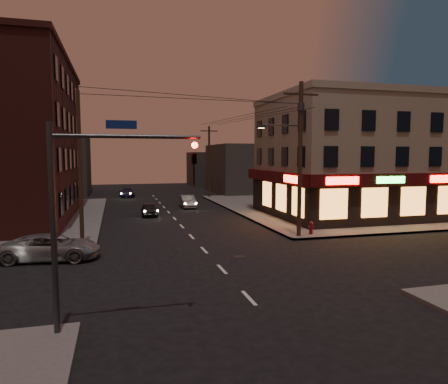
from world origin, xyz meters
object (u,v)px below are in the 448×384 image
object	(u,v)px
suv_cross	(51,247)
sedan_mid	(188,201)
sedan_far	(127,192)
sedan_near	(149,209)
fire_hydrant	(311,227)

from	to	relation	value
suv_cross	sedan_mid	bearing A→B (deg)	-21.24
sedan_mid	sedan_far	size ratio (longest dim) A/B	0.91
sedan_mid	suv_cross	bearing A→B (deg)	-119.61
sedan_near	fire_hydrant	world-z (taller)	sedan_near
sedan_near	sedan_mid	bearing A→B (deg)	49.09
fire_hydrant	sedan_far	bearing A→B (deg)	110.84
suv_cross	fire_hydrant	bearing A→B (deg)	-75.10
suv_cross	sedan_mid	xyz separation A→B (m)	(10.49, 18.95, -0.03)
sedan_near	sedan_far	world-z (taller)	sedan_far
fire_hydrant	sedan_mid	bearing A→B (deg)	107.79
sedan_near	sedan_mid	distance (m)	6.42
sedan_far	fire_hydrant	size ratio (longest dim) A/B	5.01
sedan_near	fire_hydrant	size ratio (longest dim) A/B	3.99
suv_cross	fire_hydrant	distance (m)	16.06
suv_cross	sedan_mid	size ratio (longest dim) A/B	1.25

